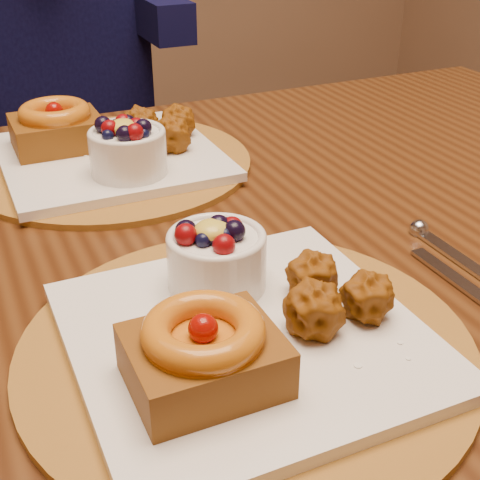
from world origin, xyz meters
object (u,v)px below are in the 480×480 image
object	(u,v)px
place_setting_near	(241,323)
chair_far	(84,157)
dining_table	(166,295)
place_setting_far	(108,149)

from	to	relation	value
place_setting_near	chair_far	size ratio (longest dim) A/B	0.46
dining_table	chair_far	size ratio (longest dim) A/B	1.94
place_setting_far	chair_far	distance (m)	0.89
dining_table	place_setting_near	xyz separation A→B (m)	(-0.00, -0.22, 0.10)
place_setting_near	place_setting_far	world-z (taller)	place_setting_far
place_setting_near	chair_far	distance (m)	1.29
place_setting_far	chair_far	bearing A→B (deg)	81.91
place_setting_near	place_setting_far	bearing A→B (deg)	90.08
chair_far	dining_table	bearing A→B (deg)	-110.75
place_setting_near	chair_far	bearing A→B (deg)	84.70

